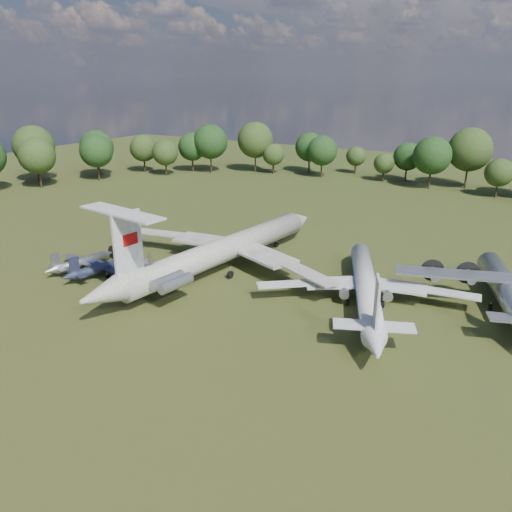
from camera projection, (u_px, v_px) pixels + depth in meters
The scene contains 7 objects.
ground at pixel (214, 278), 78.17m from camera, with size 300.00×300.00×0.00m, color #1F3C14.
il62_airliner at pixel (224, 254), 80.70m from camera, with size 42.45×55.19×5.41m, color silver, non-canonical shape.
tu104_jet at pixel (365, 290), 68.90m from camera, with size 30.14×40.18×4.02m, color silver, non-canonical shape.
an12_transport at pixel (507, 294), 67.23m from camera, with size 29.45×32.92×4.33m, color #919498, non-canonical shape.
small_prop_west at pixel (104, 269), 78.93m from camera, with size 10.96×14.95×2.19m, color black, non-canonical shape.
small_prop_northwest at pixel (82, 264), 81.46m from camera, with size 10.05×13.70×2.01m, color #9A9DA2, non-canonical shape.
person_on_il62 at pixel (150, 259), 68.25m from camera, with size 0.65×0.43×1.80m, color olive.
Camera 1 is at (42.03, -59.18, 29.97)m, focal length 35.00 mm.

